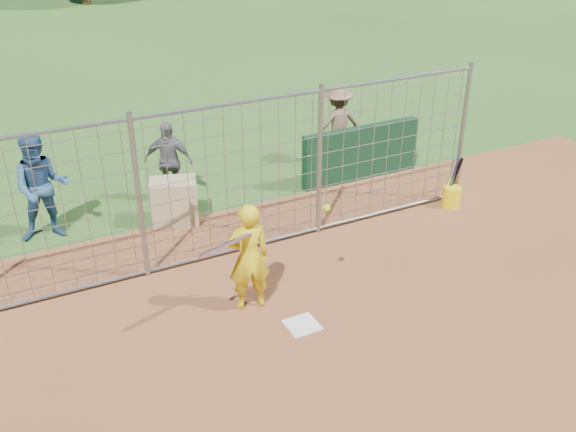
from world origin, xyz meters
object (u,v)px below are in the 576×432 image
batter (249,257)px  bystander_b (168,161)px  bystander_c (338,124)px  bucket_with_bats (452,194)px  equipment_bin (174,201)px  bystander_a (42,187)px

batter → bystander_b: 3.87m
bystander_c → bucket_with_bats: size_ratio=1.72×
equipment_bin → bystander_b: bearing=94.3°
bystander_a → bystander_b: bearing=21.2°
bystander_b → bystander_c: size_ratio=0.93×
bystander_a → equipment_bin: 2.18m
bystander_b → bystander_c: 3.79m
equipment_bin → bucket_with_bats: (4.76, -1.74, -0.15)m
bystander_c → bucket_with_bats: 3.01m
equipment_bin → bucket_with_bats: 5.07m
bystander_b → bystander_a: bearing=-135.7°
bystander_b → bystander_c: bystander_c is taller
bystander_b → equipment_bin: 1.01m
bystander_a → bystander_b: (2.29, 0.47, -0.15)m
batter → bystander_a: (-2.18, 3.40, 0.12)m
bystander_b → equipment_bin: bearing=-70.8°
bystander_b → bucket_with_bats: 5.29m
bystander_c → equipment_bin: 4.18m
batter → bystander_a: 4.04m
batter → bystander_b: batter is taller
bucket_with_bats → bystander_b: bearing=149.7°
bystander_a → bystander_b: 2.34m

